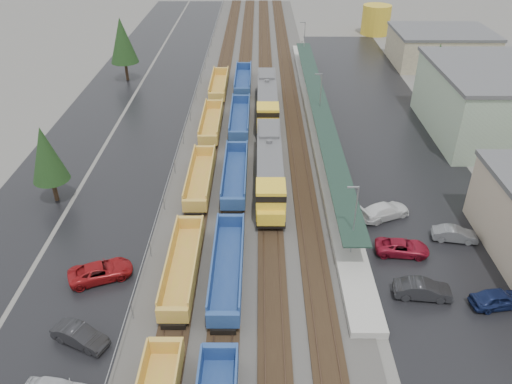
% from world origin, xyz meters
% --- Properties ---
extents(ballast_strip, '(20.00, 160.00, 0.08)m').
position_xyz_m(ballast_strip, '(0.00, 60.00, 0.04)').
color(ballast_strip, '#302D2B').
rests_on(ballast_strip, ground).
extents(trackbed, '(14.60, 160.00, 0.22)m').
position_xyz_m(trackbed, '(-0.00, 60.00, 0.16)').
color(trackbed, black).
rests_on(trackbed, ground).
extents(west_parking_lot, '(10.00, 160.00, 0.02)m').
position_xyz_m(west_parking_lot, '(-15.00, 60.00, 0.01)').
color(west_parking_lot, black).
rests_on(west_parking_lot, ground).
extents(west_road, '(9.00, 160.00, 0.02)m').
position_xyz_m(west_road, '(-25.00, 60.00, 0.01)').
color(west_road, black).
rests_on(west_road, ground).
extents(east_commuter_lot, '(16.00, 100.00, 0.02)m').
position_xyz_m(east_commuter_lot, '(19.00, 50.00, 0.01)').
color(east_commuter_lot, black).
rests_on(east_commuter_lot, ground).
extents(station_platform, '(3.00, 80.00, 8.00)m').
position_xyz_m(station_platform, '(9.50, 50.01, 0.73)').
color(station_platform, '#9E9B93').
rests_on(station_platform, ground).
extents(chainlink_fence, '(0.08, 160.04, 2.02)m').
position_xyz_m(chainlink_fence, '(-9.50, 58.44, 1.61)').
color(chainlink_fence, gray).
rests_on(chainlink_fence, ground).
extents(tree_west_near, '(3.96, 3.96, 9.00)m').
position_xyz_m(tree_west_near, '(-22.00, 30.00, 5.82)').
color(tree_west_near, '#332316').
rests_on(tree_west_near, ground).
extents(tree_west_far, '(4.84, 4.84, 11.00)m').
position_xyz_m(tree_west_far, '(-23.00, 70.00, 7.12)').
color(tree_west_far, '#332316').
rests_on(tree_west_far, ground).
extents(tree_east, '(4.40, 4.40, 10.00)m').
position_xyz_m(tree_east, '(28.00, 58.00, 6.47)').
color(tree_east, '#332316').
rests_on(tree_east, ground).
extents(locomotive_lead, '(3.07, 20.23, 4.58)m').
position_xyz_m(locomotive_lead, '(2.00, 33.10, 2.44)').
color(locomotive_lead, black).
rests_on(locomotive_lead, ground).
extents(locomotive_trail, '(3.07, 20.23, 4.58)m').
position_xyz_m(locomotive_trail, '(2.00, 54.10, 2.44)').
color(locomotive_trail, black).
rests_on(locomotive_trail, ground).
extents(well_string_yellow, '(2.63, 91.28, 2.33)m').
position_xyz_m(well_string_yellow, '(-6.00, 25.04, 1.16)').
color(well_string_yellow, gold).
rests_on(well_string_yellow, ground).
extents(well_string_blue, '(2.69, 96.38, 2.38)m').
position_xyz_m(well_string_blue, '(-2.00, 25.37, 1.18)').
color(well_string_blue, navy).
rests_on(well_string_blue, ground).
extents(storage_tank, '(6.53, 6.53, 6.53)m').
position_xyz_m(storage_tank, '(27.91, 102.39, 3.27)').
color(storage_tank, gold).
rests_on(storage_tank, ground).
extents(parked_car_west_b, '(3.36, 4.88, 1.52)m').
position_xyz_m(parked_car_west_b, '(-13.02, 9.51, 0.76)').
color(parked_car_west_b, black).
rests_on(parked_car_west_b, ground).
extents(parked_car_west_c, '(4.52, 6.19, 1.57)m').
position_xyz_m(parked_car_west_c, '(-13.43, 16.99, 0.78)').
color(parked_car_west_c, maroon).
rests_on(parked_car_west_c, ground).
extents(parked_car_east_a, '(2.15, 5.05, 1.62)m').
position_xyz_m(parked_car_east_a, '(14.88, 14.78, 0.81)').
color(parked_car_east_a, black).
rests_on(parked_car_east_a, ground).
extents(parked_car_east_b, '(2.82, 5.31, 1.42)m').
position_xyz_m(parked_car_east_b, '(14.57, 20.70, 0.71)').
color(parked_car_east_b, maroon).
rests_on(parked_car_east_b, ground).
extents(parked_car_east_c, '(4.44, 6.10, 1.64)m').
position_xyz_m(parked_car_east_c, '(14.18, 26.81, 0.82)').
color(parked_car_east_c, white).
rests_on(parked_car_east_c, ground).
extents(parked_car_east_d, '(2.60, 4.98, 1.62)m').
position_xyz_m(parked_car_east_d, '(20.96, 13.71, 0.81)').
color(parked_car_east_d, '#111C43').
rests_on(parked_car_east_d, ground).
extents(parked_car_east_e, '(2.17, 4.57, 1.45)m').
position_xyz_m(parked_car_east_e, '(20.31, 22.82, 0.72)').
color(parked_car_east_e, '#595B5E').
rests_on(parked_car_east_e, ground).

